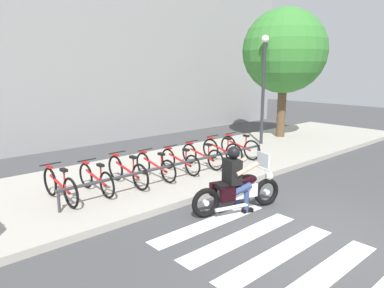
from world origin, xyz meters
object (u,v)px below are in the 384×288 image
at_px(bicycle_5, 202,156).
at_px(bicycle_6, 222,151).
at_px(bicycle_0, 60,186).
at_px(bicycle_7, 240,147).
at_px(tree_near_rack, 284,51).
at_px(bicycle_3, 155,166).
at_px(bicycle_2, 127,171).
at_px(bicycle_1, 96,179).
at_px(bike_rack, 181,164).
at_px(bicycle_4, 180,161).
at_px(rider, 235,175).
at_px(street_lamp, 264,81).
at_px(motorcycle, 238,191).

height_order(bicycle_5, bicycle_6, bicycle_6).
bearing_deg(bicycle_0, bicycle_7, -0.00).
bearing_deg(bicycle_7, tree_near_rack, 17.49).
distance_m(bicycle_3, tree_near_rack, 8.24).
bearing_deg(bicycle_2, bicycle_5, 0.02).
height_order(bicycle_1, bike_rack, bicycle_1).
height_order(bicycle_2, bicycle_4, bicycle_2).
xyz_separation_m(bicycle_6, tree_near_rack, (4.96, 1.30, 3.16)).
bearing_deg(bicycle_6, rider, -131.80).
height_order(bicycle_7, street_lamp, street_lamp).
bearing_deg(motorcycle, street_lamp, 33.30).
height_order(rider, tree_near_rack, tree_near_rack).
bearing_deg(tree_near_rack, bicycle_2, -171.14).
relative_size(rider, tree_near_rack, 0.27).
relative_size(bicycle_3, bicycle_4, 1.05).
relative_size(bicycle_4, bicycle_6, 0.99).
bearing_deg(bicycle_6, bicycle_2, 179.99).
xyz_separation_m(street_lamp, tree_near_rack, (1.83, 0.40, 1.13)).
height_order(bicycle_1, bicycle_4, bicycle_1).
distance_m(bicycle_7, bike_rack, 3.00).
bearing_deg(bike_rack, bicycle_7, 10.65).
relative_size(bicycle_6, street_lamp, 0.39).
distance_m(bicycle_4, bicycle_7, 2.52).
distance_m(bicycle_1, tree_near_rack, 9.79).
xyz_separation_m(bicycle_6, street_lamp, (3.13, 0.90, 2.03)).
relative_size(bicycle_0, bicycle_1, 1.06).
xyz_separation_m(rider, bicycle_6, (2.35, 2.63, -0.31)).
xyz_separation_m(bicycle_7, tree_near_rack, (4.12, 1.30, 3.17)).
height_order(bicycle_2, bicycle_6, bicycle_6).
distance_m(bicycle_0, bicycle_4, 3.36).
height_order(motorcycle, street_lamp, street_lamp).
xyz_separation_m(motorcycle, tree_near_rack, (7.24, 3.96, 3.22)).
height_order(bicycle_1, street_lamp, street_lamp).
height_order(motorcycle, bicycle_5, motorcycle).
xyz_separation_m(bicycle_3, bicycle_7, (3.36, -0.00, 0.02)).
bearing_deg(street_lamp, bicycle_3, -170.98).
relative_size(motorcycle, tree_near_rack, 0.39).
relative_size(rider, bike_rack, 0.22).
height_order(bicycle_3, tree_near_rack, tree_near_rack).
bearing_deg(rider, bicycle_6, 48.20).
distance_m(rider, bicycle_5, 3.05).
distance_m(bicycle_7, street_lamp, 3.20).
xyz_separation_m(bicycle_0, bicycle_5, (4.21, 0.00, -0.02)).
xyz_separation_m(bicycle_3, bicycle_5, (1.68, -0.00, 0.00)).
xyz_separation_m(bicycle_0, bike_rack, (2.94, -0.55, 0.07)).
distance_m(bicycle_2, street_lamp, 6.87).
height_order(bicycle_4, bike_rack, bicycle_4).
bearing_deg(bicycle_6, bicycle_3, 179.96).
bearing_deg(bicycle_5, bicycle_1, -179.99).
height_order(bicycle_7, tree_near_rack, tree_near_rack).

